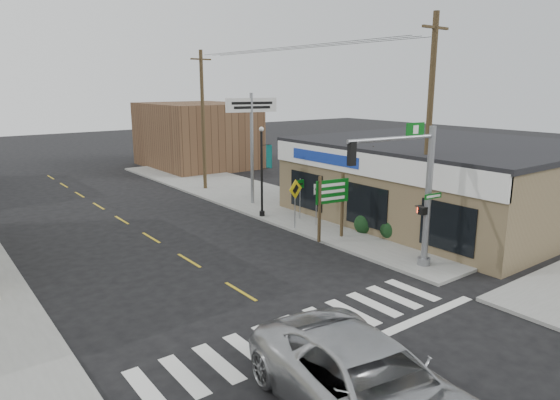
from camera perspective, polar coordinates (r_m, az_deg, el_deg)
ground at (r=15.24m, az=3.87°, el=-15.19°), size 140.00×140.00×0.00m
sidewalk_right at (r=30.05m, az=0.71°, el=-0.67°), size 6.00×38.00×0.13m
center_line at (r=21.40m, az=-10.35°, el=-6.82°), size 0.12×56.00×0.01m
crosswalk at (r=15.50m, az=2.87°, el=-14.63°), size 11.00×2.20×0.01m
thrift_store at (r=28.83m, az=18.15°, el=2.02°), size 12.00×14.00×4.00m
bldg_distant_right at (r=45.41m, az=-9.51°, el=7.34°), size 8.00×10.00×5.60m
suv at (r=11.52m, az=10.17°, el=-20.30°), size 3.96×6.92×1.82m
traffic_signal_pole at (r=19.65m, az=15.52°, el=1.82°), size 4.50×0.37×5.71m
guide_sign at (r=23.05m, az=5.94°, el=0.20°), size 1.75×0.14×3.07m
fire_hydrant at (r=24.91m, az=8.99°, el=-2.64°), size 0.23×0.23×0.73m
ped_crossing_sign at (r=24.77m, az=1.76°, el=0.61°), size 0.97×0.07×2.50m
lamp_post at (r=26.99m, az=-2.01°, el=4.04°), size 0.64×0.50×4.89m
dance_center_sign at (r=29.84m, az=-3.27°, el=9.04°), size 3.10×0.19×6.60m
bare_tree at (r=25.66m, az=11.81°, el=5.42°), size 2.40×2.40×4.80m
shrub_front at (r=24.11m, az=12.76°, el=-3.17°), size 1.23×1.23×0.93m
shrub_back at (r=24.88m, az=9.63°, el=-2.71°), size 1.03×1.03×0.77m
utility_pole_near at (r=22.67m, az=16.62°, el=7.64°), size 1.74×0.26×10.02m
utility_pole_far at (r=34.61m, az=-8.80°, el=9.11°), size 1.62×0.24×9.30m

